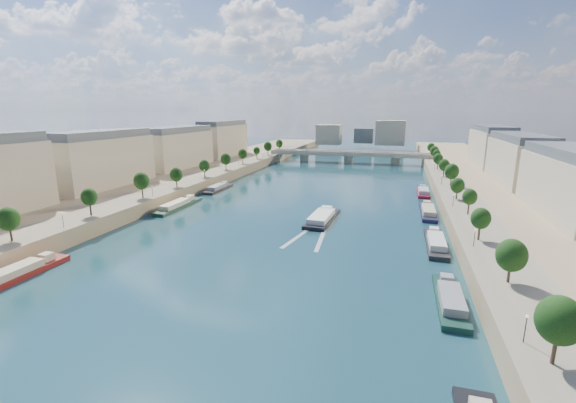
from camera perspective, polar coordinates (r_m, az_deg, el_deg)
The scene contains 17 objects.
ground at distance 157.64m, azimuth 3.14°, elevation 0.04°, with size 700.00×700.00×0.00m, color #0C2F38.
quay_left at distance 186.56m, azimuth -18.94°, elevation 2.21°, with size 44.00×520.00×5.00m, color #9E8460.
quay_right at distance 157.84m, azimuth 29.53°, elevation -0.77°, with size 44.00×520.00×5.00m, color #9E8460.
pave_left at distance 177.97m, azimuth -15.03°, elevation 2.81°, with size 14.00×520.00×0.10m, color gray.
pave_right at distance 154.41m, azimuth 24.24°, elevation 0.50°, with size 14.00×520.00×0.10m, color gray.
trees_left at distance 177.77m, azimuth -14.25°, elevation 4.62°, with size 4.80×268.80×8.26m.
trees_right at distance 162.89m, azimuth 23.27°, elevation 3.16°, with size 4.80×268.80×8.26m.
lamps_left at distance 166.79m, azimuth -15.52°, elevation 3.04°, with size 0.36×200.36×4.28m.
lamps_right at distance 158.16m, azimuth 22.49°, elevation 1.96°, with size 0.36×200.36×4.28m.
buildings_left at distance 201.79m, azimuth -20.35°, elevation 6.91°, with size 16.00×226.00×23.20m.
buildings_right at distance 170.41m, azimuth 33.44°, elevation 4.47°, with size 16.00×226.00×23.20m.
skyline at distance 370.95m, azimuth 11.49°, elevation 9.80°, with size 79.00×42.00×22.00m.
bridge at distance 275.82m, azimuth 8.97°, elevation 6.74°, with size 112.00×12.00×8.15m.
tour_barge at distance 130.37m, azimuth 5.10°, elevation -2.45°, with size 8.34×25.51×3.60m.
wake at distance 115.04m, azimuth 3.47°, elevation -5.06°, with size 10.76×26.02×0.04m.
moored_barges_left at distance 129.71m, azimuth -22.72°, elevation -3.58°, with size 5.00×150.65×3.60m.
moored_barges_right at distance 110.99m, azimuth 21.16°, elevation -6.23°, with size 5.00×165.11×3.60m.
Camera 1 is at (34.34, -49.48, 36.46)m, focal length 24.00 mm.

